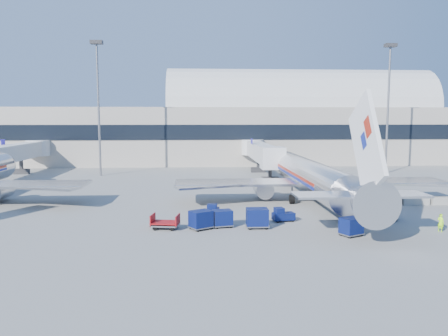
{
  "coord_description": "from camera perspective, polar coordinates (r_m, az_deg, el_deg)",
  "views": [
    {
      "loc": [
        -3.36,
        -45.25,
        9.78
      ],
      "look_at": [
        -0.27,
        6.0,
        3.91
      ],
      "focal_mm": 35.0,
      "sensor_mm": 36.0,
      "label": 1
    }
  ],
  "objects": [
    {
      "name": "airliner_main",
      "position": [
        51.98,
        11.47,
        -1.19
      ],
      "size": [
        32.0,
        37.26,
        12.07
      ],
      "color": "silver",
      "rests_on": "ground"
    },
    {
      "name": "cart_train_a",
      "position": [
        39.33,
        4.36,
        -6.48
      ],
      "size": [
        2.01,
        1.53,
        1.77
      ],
      "rotation": [
        0.0,
        0.0,
        -0.0
      ],
      "color": "#091347",
      "rests_on": "ground"
    },
    {
      "name": "tug_left",
      "position": [
        43.33,
        -1.51,
        -5.66
      ],
      "size": [
        1.41,
        2.31,
        1.41
      ],
      "rotation": [
        0.0,
        0.0,
        1.41
      ],
      "color": "#091347",
      "rests_on": "ground"
    },
    {
      "name": "tug_right",
      "position": [
        45.19,
        16.8,
        -5.29
      ],
      "size": [
        2.75,
        2.59,
        1.65
      ],
      "rotation": [
        0.0,
        0.0,
        -0.7
      ],
      "color": "#091347",
      "rests_on": "ground"
    },
    {
      "name": "barrier_mid",
      "position": [
        54.11,
        23.78,
        -3.97
      ],
      "size": [
        3.0,
        0.55,
        0.9
      ],
      "primitive_type": "cube",
      "color": "#9E9E96",
      "rests_on": "ground"
    },
    {
      "name": "ramp_worker",
      "position": [
        42.41,
        26.45,
        -6.4
      ],
      "size": [
        0.61,
        0.69,
        1.59
      ],
      "primitive_type": "imported",
      "rotation": [
        0.0,
        0.0,
        2.07
      ],
      "color": "#A2FF1A",
      "rests_on": "ground"
    },
    {
      "name": "barrier_near",
      "position": [
        52.69,
        20.58,
        -4.1
      ],
      "size": [
        3.0,
        0.55,
        0.9
      ],
      "primitive_type": "cube",
      "color": "#9E9E96",
      "rests_on": "ground"
    },
    {
      "name": "terminal",
      "position": [
        101.76,
        -9.27,
        5.16
      ],
      "size": [
        170.0,
        28.15,
        21.0
      ],
      "color": "#B2AA9E",
      "rests_on": "ground"
    },
    {
      "name": "cart_train_b",
      "position": [
        39.58,
        -0.2,
        -6.56
      ],
      "size": [
        2.0,
        1.68,
        1.55
      ],
      "rotation": [
        0.0,
        0.0,
        0.21
      ],
      "color": "#091347",
      "rests_on": "ground"
    },
    {
      "name": "ground",
      "position": [
        46.42,
        0.78,
        -5.64
      ],
      "size": [
        260.0,
        260.0,
        0.0
      ],
      "primitive_type": "plane",
      "color": "gray",
      "rests_on": "ground"
    },
    {
      "name": "cart_solo_near",
      "position": [
        38.17,
        16.28,
        -7.32
      ],
      "size": [
        2.17,
        1.98,
        1.55
      ],
      "rotation": [
        0.0,
        0.0,
        0.46
      ],
      "color": "#091347",
      "rests_on": "ground"
    },
    {
      "name": "tug_lead",
      "position": [
        42.14,
        7.66,
        -6.1
      ],
      "size": [
        2.23,
        1.43,
        1.35
      ],
      "rotation": [
        0.0,
        0.0,
        0.2
      ],
      "color": "#091347",
      "rests_on": "ground"
    },
    {
      "name": "mast_west",
      "position": [
        77.24,
        -16.14,
        9.99
      ],
      "size": [
        2.0,
        1.2,
        22.6
      ],
      "color": "slate",
      "rests_on": "ground"
    },
    {
      "name": "jetbridge_near",
      "position": [
        77.07,
        4.73,
        2.14
      ],
      "size": [
        4.4,
        27.5,
        6.25
      ],
      "color": "silver",
      "rests_on": "ground"
    },
    {
      "name": "cart_open_red",
      "position": [
        39.35,
        -7.63,
        -7.24
      ],
      "size": [
        2.64,
        2.07,
        0.64
      ],
      "rotation": [
        0.0,
        0.0,
        -0.18
      ],
      "color": "slate",
      "rests_on": "ground"
    },
    {
      "name": "cart_train_c",
      "position": [
        38.86,
        -3.04,
        -6.72
      ],
      "size": [
        2.37,
        2.23,
        1.67
      ],
      "rotation": [
        0.0,
        0.0,
        0.56
      ],
      "color": "#091347",
      "rests_on": "ground"
    },
    {
      "name": "barrier_far",
      "position": [
        55.69,
        26.81,
        -3.83
      ],
      "size": [
        3.0,
        0.55,
        0.9
      ],
      "primitive_type": "cube",
      "color": "#9E9E96",
      "rests_on": "ground"
    },
    {
      "name": "mast_east",
      "position": [
        82.47,
        20.72,
        9.59
      ],
      "size": [
        2.0,
        1.2,
        22.6
      ],
      "color": "slate",
      "rests_on": "ground"
    },
    {
      "name": "jetbridge_mid",
      "position": [
        82.36,
        -25.6,
        1.8
      ],
      "size": [
        4.4,
        27.5,
        6.25
      ],
      "color": "silver",
      "rests_on": "ground"
    },
    {
      "name": "cart_solo_far",
      "position": [
        45.31,
        20.56,
        -5.19
      ],
      "size": [
        2.39,
        2.18,
        1.71
      ],
      "rotation": [
        0.0,
        0.0,
        -0.45
      ],
      "color": "#091347",
      "rests_on": "ground"
    }
  ]
}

